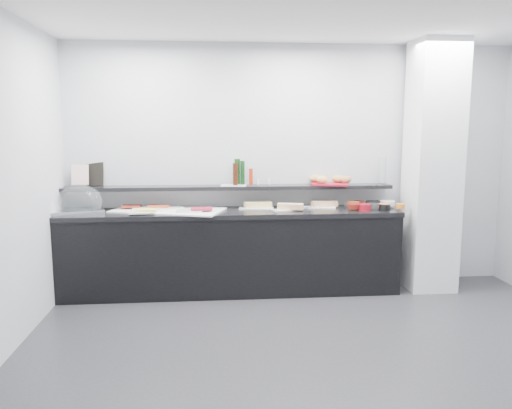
{
  "coord_description": "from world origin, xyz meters",
  "views": [
    {
      "loc": [
        -0.89,
        -3.59,
        1.77
      ],
      "look_at": [
        -0.45,
        1.45,
        1.0
      ],
      "focal_mm": 35.0,
      "sensor_mm": 36.0,
      "label": 1
    }
  ],
  "objects": [
    {
      "name": "linen_runner",
      "position": [
        -1.37,
        1.73,
        0.91
      ],
      "size": [
        1.27,
        0.88,
        0.01
      ],
      "primitive_type": "cube",
      "rotation": [
        0.0,
        0.0,
        -0.32
      ],
      "color": "white",
      "rests_on": "counter_top"
    },
    {
      "name": "bowl_glass_fruit",
      "position": [
        0.64,
        1.76,
        0.94
      ],
      "size": [
        0.17,
        0.17,
        0.07
      ],
      "primitive_type": "cylinder",
      "rotation": [
        0.0,
        0.0,
        0.03
      ],
      "color": "white",
      "rests_on": "counter_top"
    },
    {
      "name": "bread_roll_sw",
      "position": [
        0.32,
        1.82,
        1.21
      ],
      "size": [
        0.16,
        0.12,
        0.08
      ],
      "primitive_type": "ellipsoid",
      "rotation": [
        0.0,
        0.0,
        0.28
      ],
      "color": "tan",
      "rests_on": "bread_tray"
    },
    {
      "name": "bottle_hot",
      "position": [
        -0.47,
        1.82,
        1.25
      ],
      "size": [
        0.05,
        0.05,
        0.18
      ],
      "primitive_type": "cylinder",
      "rotation": [
        0.0,
        0.0,
        -0.36
      ],
      "color": "#B3250C",
      "rests_on": "condiment_tray"
    },
    {
      "name": "tongs_right",
      "position": [
        0.19,
        1.74,
        0.92
      ],
      "size": [
        0.16,
        0.02,
        0.01
      ],
      "primitive_type": "cylinder",
      "rotation": [
        0.0,
        1.57,
        -0.06
      ],
      "color": "silver",
      "rests_on": "sandwich_plate_right"
    },
    {
      "name": "tongs_left",
      "position": [
        -0.53,
        1.78,
        0.92
      ],
      "size": [
        0.14,
        0.08,
        0.01
      ],
      "primitive_type": "cylinder",
      "rotation": [
        0.0,
        1.57,
        0.5
      ],
      "color": "silver",
      "rests_on": "sandwich_plate_left"
    },
    {
      "name": "fill_glass_cream",
      "position": [
        1.06,
        1.79,
        0.95
      ],
      "size": [
        0.18,
        0.18,
        0.05
      ],
      "primitive_type": "cylinder",
      "rotation": [
        0.0,
        0.0,
        -0.12
      ],
      "color": "white",
      "rests_on": "bowl_glass_cream"
    },
    {
      "name": "bowl_red_jam",
      "position": [
        0.73,
        1.58,
        0.94
      ],
      "size": [
        0.19,
        0.19,
        0.07
      ],
      "primitive_type": "cylinder",
      "rotation": [
        0.0,
        0.0,
        -0.39
      ],
      "color": "maroon",
      "rests_on": "counter_top"
    },
    {
      "name": "sandwich_food_mid",
      "position": [
        -0.06,
        1.64,
        0.94
      ],
      "size": [
        0.29,
        0.17,
        0.06
      ],
      "primitive_type": "cube",
      "rotation": [
        0.0,
        0.0,
        -0.25
      ],
      "color": "#E1AE76",
      "rests_on": "sandwich_plate_mid"
    },
    {
      "name": "bottle_brown",
      "position": [
        -0.64,
        1.81,
        1.28
      ],
      "size": [
        0.06,
        0.06,
        0.24
      ],
      "primitive_type": "cylinder",
      "rotation": [
        0.0,
        0.0,
        0.13
      ],
      "color": "#38150A",
      "rests_on": "condiment_tray"
    },
    {
      "name": "sandwich_plate_right",
      "position": [
        0.27,
        1.8,
        0.91
      ],
      "size": [
        0.42,
        0.26,
        0.01
      ],
      "primitive_type": "cube",
      "rotation": [
        0.0,
        0.0,
        -0.24
      ],
      "color": "white",
      "rests_on": "counter_top"
    },
    {
      "name": "bowl_black_jam",
      "position": [
        0.89,
        1.79,
        0.94
      ],
      "size": [
        0.19,
        0.19,
        0.07
      ],
      "primitive_type": "cylinder",
      "rotation": [
        0.0,
        0.0,
        -0.21
      ],
      "color": "black",
      "rests_on": "counter_top"
    },
    {
      "name": "platter_cheese",
      "position": [
        -1.62,
        1.54,
        0.92
      ],
      "size": [
        0.28,
        0.2,
        0.01
      ],
      "primitive_type": "cube",
      "rotation": [
        0.0,
        0.0,
        0.13
      ],
      "color": "white",
      "rests_on": "linen_runner"
    },
    {
      "name": "bread_roll_nw",
      "position": [
        0.27,
        1.97,
        1.21
      ],
      "size": [
        0.17,
        0.14,
        0.08
      ],
      "primitive_type": "ellipsoid",
      "rotation": [
        0.0,
        0.0,
        0.33
      ],
      "color": "tan",
      "rests_on": "bread_tray"
    },
    {
      "name": "tongs_mid",
      "position": [
        -0.26,
        1.63,
        0.92
      ],
      "size": [
        0.15,
        0.07,
        0.01
      ],
      "primitive_type": "cylinder",
      "rotation": [
        0.0,
        1.57,
        0.4
      ],
      "color": "silver",
      "rests_on": "sandwich_plate_mid"
    },
    {
      "name": "fill_glass_fruit",
      "position": [
        0.67,
        1.77,
        0.95
      ],
      "size": [
        0.17,
        0.17,
        0.05
      ],
      "primitive_type": "cylinder",
      "rotation": [
        0.0,
        0.0,
        -0.36
      ],
      "color": "#CF531C",
      "rests_on": "bowl_glass_fruit"
    },
    {
      "name": "wall_shelf",
      "position": [
        -0.7,
        1.88,
        1.13
      ],
      "size": [
        3.6,
        0.25,
        0.04
      ],
      "primitive_type": "cube",
      "color": "black",
      "rests_on": "back_wall"
    },
    {
      "name": "counter_top",
      "position": [
        -0.7,
        1.7,
        0.88
      ],
      "size": [
        3.62,
        0.62,
        0.05
      ],
      "primitive_type": "cube",
      "color": "black",
      "rests_on": "buffet_cabinet"
    },
    {
      "name": "cloche_base",
      "position": [
        -2.3,
        1.68,
        0.92
      ],
      "size": [
        0.59,
        0.48,
        0.04
      ],
      "primitive_type": "cube",
      "rotation": [
        0.0,
        0.0,
        0.3
      ],
      "color": "silver",
      "rests_on": "counter_top"
    },
    {
      "name": "ground",
      "position": [
        0.0,
        0.0,
        0.0
      ],
      "size": [
        5.0,
        5.0,
        0.0
      ],
      "primitive_type": "plane",
      "color": "#2D2D30",
      "rests_on": "ground"
    },
    {
      "name": "food_meat_b",
      "position": [
        -1.01,
        1.59,
        0.94
      ],
      "size": [
        0.23,
        0.16,
        0.02
      ],
      "primitive_type": "cube",
      "rotation": [
        0.0,
        0.0,
        0.09
      ],
      "color": "maroon",
      "rests_on": "platter_meat_b"
    },
    {
      "name": "sandwich_plate_left",
      "position": [
        -0.42,
        1.77,
        0.91
      ],
      "size": [
        0.39,
        0.21,
        0.01
      ],
      "primitive_type": "cube",
      "rotation": [
        0.0,
        0.0,
        -0.13
      ],
      "color": "silver",
      "rests_on": "counter_top"
    },
    {
      "name": "bowl_glass_cream",
      "position": [
        1.02,
        1.81,
        0.94
      ],
      "size": [
        0.21,
        0.21,
        0.07
      ],
      "primitive_type": "cylinder",
      "rotation": [
        0.0,
        0.0,
        -0.25
      ],
      "color": "white",
      "rests_on": "counter_top"
    },
    {
      "name": "carafe",
      "position": [
        1.02,
        1.89,
        1.3
      ],
      "size": [
        0.11,
        0.11,
        0.3
      ],
      "primitive_type": "cylinder",
      "rotation": [
        0.0,
        0.0,
        0.11
      ],
      "color": "silver",
      "rests_on": "wall_shelf"
    },
    {
      "name": "fill_red_jam",
      "position": [
        0.61,
        1.58,
        0.95
      ],
      "size": [
        0.14,
        0.14,
        0.05
      ],
      "primitive_type": "cylinder",
      "rotation": [
        0.0,
        0.0,
        -0.26
      ],
      "color": "#61130D",
      "rests_on": "bowl_red_jam"
    },
    {
      "name": "back_wall",
      "position": [
        0.0,
        2.0,
        1.35
      ],
      "size": [
        5.0,
        0.02,
        2.7
      ],
      "primitive_type": "cube",
      "color": "#B9BBC0",
      "rests_on": "ground"
    },
    {
      "name": "fill_black_jam",
      "position": [
        0.74,
        1.81,
        0.95
      ],
      "size": [
        0.12,
        0.12,
        0.05
      ],
      "primitive_type": "cylinder",
      "rotation": [
        0.0,
        0.0,
        0.1
      ],
      "color": "#59150C",
      "rests_on": "bowl_black_jam"
    },
    {
      "name": "shaker_salt",
      "position": [
        -0.4,
        1.86,
        1.2
      ],
      "size": [
        0.03,
        0.03,
        0.07
      ],
      "primitive_type": "cylinder",
      "rotation": [
        0.0,
        0.0,
        0.05
      ],
      "color": "white",
      "rests_on": "condiment_tray"
    },
    {
      "name": "bread_roll_se",
      "position": [
        0.59,
        1.83,
        1.21
      ],
      "size": [
        0.14,
        0.1,
        0.08
      ],
      "primitive_type": "ellipsoid",
      "rotation": [
        0.0,
        0.0,
        0.16
      ],
      "color": "#B36E44",
      "rests_on": "bread_tray"
    },
    {
      "name": "platter_salmon",
      "position": [
        -1.35,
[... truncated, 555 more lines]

